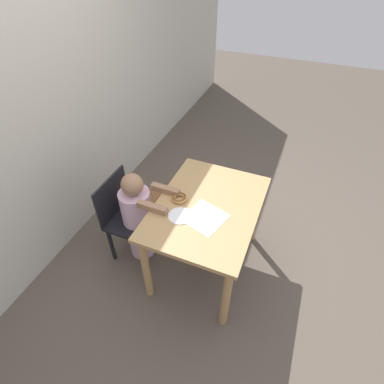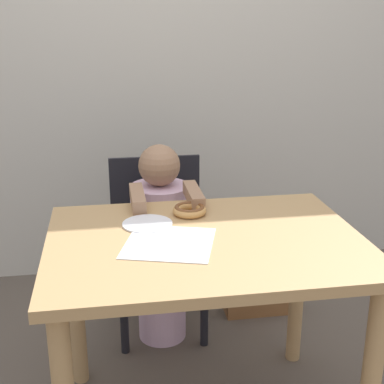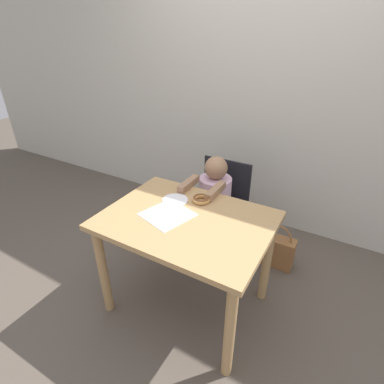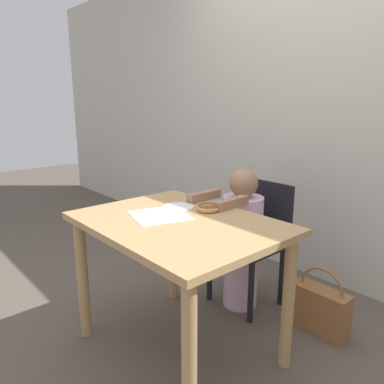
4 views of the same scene
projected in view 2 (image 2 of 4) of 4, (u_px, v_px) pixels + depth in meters
wall_back at (159, 47)px, 2.80m from camera, size 8.00×0.05×2.50m
dining_table at (205, 270)px, 1.75m from camera, size 1.02×0.76×0.73m
chair at (159, 242)px, 2.44m from camera, size 0.42×0.37×0.79m
child_figure at (161, 246)px, 2.33m from camera, size 0.26×0.47×0.90m
donut at (189, 210)px, 1.92m from camera, size 0.12×0.12×0.03m
napkin at (169, 243)px, 1.67m from camera, size 0.34×0.34×0.00m
handbag at (259, 286)px, 2.63m from camera, size 0.33×0.12×0.39m
plate at (147, 224)px, 1.83m from camera, size 0.17×0.17×0.01m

